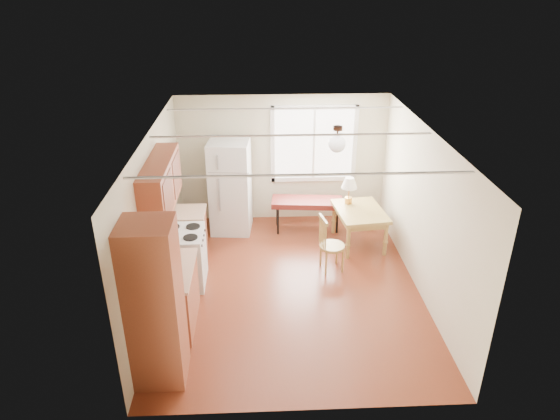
{
  "coord_description": "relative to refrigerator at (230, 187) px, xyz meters",
  "views": [
    {
      "loc": [
        -0.48,
        -6.63,
        4.51
      ],
      "look_at": [
        -0.14,
        0.41,
        1.15
      ],
      "focal_mm": 32.0,
      "sensor_mm": 36.0,
      "label": 1
    }
  ],
  "objects": [
    {
      "name": "kitchen_run",
      "position": [
        -0.72,
        -2.65,
        -0.05
      ],
      "size": [
        0.65,
        3.4,
        2.2
      ],
      "color": "brown",
      "rests_on": "ground"
    },
    {
      "name": "coffee_maker",
      "position": [
        -0.72,
        -3.29,
        0.14
      ],
      "size": [
        0.24,
        0.28,
        0.36
      ],
      "rotation": [
        0.0,
        0.0,
        0.32
      ],
      "color": "black",
      "rests_on": "kitchen_run"
    },
    {
      "name": "dining_table",
      "position": [
        2.33,
        -0.69,
        -0.31
      ],
      "size": [
        0.94,
        1.17,
        0.68
      ],
      "rotation": [
        0.0,
        0.0,
        0.12
      ],
      "color": "olive",
      "rests_on": "ground"
    },
    {
      "name": "room_shell",
      "position": [
        1.0,
        -2.02,
        0.36
      ],
      "size": [
        4.6,
        5.6,
        2.62
      ],
      "color": "#501D10",
      "rests_on": "ground"
    },
    {
      "name": "kettle",
      "position": [
        -0.79,
        -2.58,
        0.11
      ],
      "size": [
        0.13,
        0.13,
        0.25
      ],
      "color": "red",
      "rests_on": "kitchen_run"
    },
    {
      "name": "window_unit",
      "position": [
        1.6,
        0.46,
        0.66
      ],
      "size": [
        1.64,
        0.05,
        1.51
      ],
      "color": "white",
      "rests_on": "room_shell"
    },
    {
      "name": "chair",
      "position": [
        1.63,
        -1.55,
        -0.34
      ],
      "size": [
        0.45,
        0.44,
        0.96
      ],
      "rotation": [
        0.0,
        0.0,
        0.19
      ],
      "color": "olive",
      "rests_on": "ground"
    },
    {
      "name": "bench",
      "position": [
        1.44,
        -0.07,
        -0.34
      ],
      "size": [
        1.38,
        0.62,
        0.62
      ],
      "rotation": [
        0.0,
        0.0,
        -0.09
      ],
      "color": "#571814",
      "rests_on": "ground"
    },
    {
      "name": "pendant_light",
      "position": [
        1.7,
        -1.62,
        1.35
      ],
      "size": [
        0.26,
        0.26,
        0.4
      ],
      "color": "#311D15",
      "rests_on": "room_shell"
    },
    {
      "name": "table_lamp",
      "position": [
        2.17,
        -0.38,
        0.15
      ],
      "size": [
        0.29,
        0.29,
        0.5
      ],
      "rotation": [
        0.0,
        0.0,
        -0.32
      ],
      "color": "#B8833A",
      "rests_on": "dining_table"
    },
    {
      "name": "refrigerator",
      "position": [
        0.0,
        0.0,
        0.0
      ],
      "size": [
        0.8,
        0.8,
        1.78
      ],
      "rotation": [
        0.0,
        0.0,
        -0.09
      ],
      "color": "silver",
      "rests_on": "ground"
    }
  ]
}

